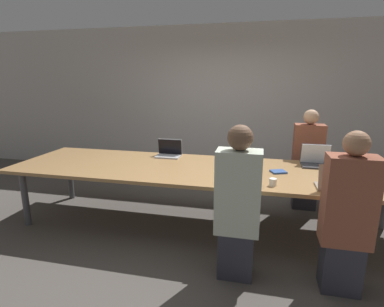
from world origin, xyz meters
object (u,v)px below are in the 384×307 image
object	(u,v)px
laptop_far_right	(316,160)
person_near_midright	(238,206)
cup_near_right	(368,188)
person_far_right	(307,162)
cup_near_midright	(273,182)
stapler	(239,170)
laptop_near_right	(336,183)
cup_far_right	(340,165)
laptop_near_midright	(245,178)
person_near_right	(347,217)
laptop_far_midleft	(169,151)

from	to	relation	value
laptop_far_right	person_near_midright	size ratio (longest dim) A/B	0.24
cup_near_right	person_near_midright	world-z (taller)	person_near_midright
person_far_right	person_near_midright	world-z (taller)	person_near_midright
cup_near_midright	stapler	size ratio (longest dim) A/B	0.48
laptop_near_right	cup_near_midright	bearing A→B (deg)	0.43
laptop_far_right	person_far_right	world-z (taller)	person_far_right
person_far_right	cup_far_right	size ratio (longest dim) A/B	15.30
cup_near_right	laptop_far_right	world-z (taller)	laptop_far_right
laptop_near_midright	person_near_midright	world-z (taller)	person_near_midright
laptop_near_right	person_near_right	world-z (taller)	person_near_right
laptop_near_right	person_near_midright	bearing A→B (deg)	26.07
person_far_right	laptop_far_midleft	bearing A→B (deg)	-167.07
cup_far_right	cup_near_midright	xyz separation A→B (m)	(-0.81, -0.78, -0.01)
person_near_midright	cup_near_midright	xyz separation A→B (m)	(0.32, 0.44, 0.10)
laptop_near_midright	person_far_right	bearing A→B (deg)	-119.88
cup_near_right	person_far_right	xyz separation A→B (m)	(-0.36, 1.35, -0.13)
laptop_far_midleft	stapler	bearing A→B (deg)	-27.33
cup_near_midright	cup_near_right	bearing A→B (deg)	0.27
laptop_near_right	laptop_far_right	distance (m)	0.87
person_far_right	laptop_near_midright	size ratio (longest dim) A/B	4.32
person_near_right	cup_near_midright	distance (m)	0.74
person_near_right	laptop_near_right	bearing A→B (deg)	-89.30
laptop_far_midleft	person_far_right	distance (m)	1.95
laptop_near_right	stapler	xyz separation A→B (m)	(-0.96, 0.39, -0.05)
cup_near_midright	laptop_far_right	bearing A→B (deg)	58.32
laptop_far_right	person_far_right	bearing A→B (deg)	93.11
laptop_near_right	person_near_right	distance (m)	0.46
person_near_midright	stapler	world-z (taller)	person_near_midright
laptop_far_right	laptop_near_midright	size ratio (longest dim) A/B	1.06
cup_near_right	stapler	bearing A→B (deg)	162.37
person_far_right	laptop_near_right	bearing A→B (deg)	-86.88
laptop_far_midleft	cup_far_right	xyz separation A→B (m)	(2.19, -0.14, -0.02)
stapler	person_near_midright	bearing A→B (deg)	-67.74
person_far_right	cup_far_right	world-z (taller)	person_far_right
cup_near_right	cup_far_right	distance (m)	0.78
stapler	laptop_near_right	bearing A→B (deg)	-3.80
laptop_near_midright	laptop_near_right	bearing A→B (deg)	-178.32
person_near_right	person_near_midright	distance (m)	0.91
laptop_near_right	laptop_far_midleft	bearing A→B (deg)	-24.98
laptop_far_right	cup_far_right	world-z (taller)	laptop_far_right
laptop_far_right	person_near_midright	xyz separation A→B (m)	(-0.86, -1.31, -0.14)
person_near_right	laptop_near_midright	size ratio (longest dim) A/B	4.32
person_near_right	cup_far_right	distance (m)	1.24
person_near_right	laptop_far_right	xyz separation A→B (m)	(-0.05, 1.31, 0.15)
person_near_right	laptop_far_midleft	distance (m)	2.40
cup_near_right	person_near_midright	distance (m)	1.27
laptop_far_midleft	laptop_near_midright	bearing A→B (deg)	-40.50
person_near_right	person_near_midright	size ratio (longest dim) A/B	0.99
person_far_right	laptop_near_midright	xyz separation A→B (m)	(-0.79, -1.38, 0.15)
laptop_far_midleft	laptop_near_midright	xyz separation A→B (m)	(1.10, -0.94, -0.00)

